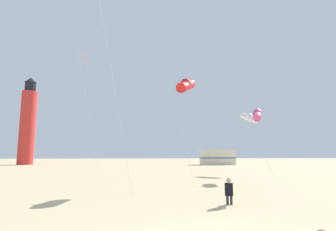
# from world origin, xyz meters

# --- Properties ---
(kite_flyer_standing) EXTENTS (0.45, 0.56, 1.16)m
(kite_flyer_standing) POSITION_xyz_m (1.74, 5.43, 0.61)
(kite_flyer_standing) COLOR black
(kite_flyer_standing) RESTS_ON ground
(kite_tube_scarlet) EXTENTS (1.80, 2.55, 7.64)m
(kite_tube_scarlet) POSITION_xyz_m (0.93, 12.17, 6.94)
(kite_tube_scarlet) COLOR silver
(kite_tube_scarlet) RESTS_ON ground
(kite_tube_white) EXTENTS (2.91, 3.23, 6.89)m
(kite_tube_white) POSITION_xyz_m (9.78, 23.18, 6.19)
(kite_tube_white) COLOR silver
(kite_tube_white) RESTS_ON ground
(kite_tube_rainbow) EXTENTS (2.67, 3.10, 6.32)m
(kite_tube_rainbow) POSITION_xyz_m (8.06, 16.90, 5.62)
(kite_tube_rainbow) COLOR silver
(kite_tube_rainbow) RESTS_ON ground
(kite_diamond_orange) EXTENTS (2.44, 2.44, 11.54)m
(kite_diamond_orange) POSITION_xyz_m (-7.56, 18.32, 10.80)
(kite_diamond_orange) COLOR silver
(kite_diamond_orange) RESTS_ON ground
(lighthouse_distant) EXTENTS (2.80, 2.80, 16.80)m
(lighthouse_distant) POSITION_xyz_m (-24.61, 46.47, 7.84)
(lighthouse_distant) COLOR red
(lighthouse_distant) RESTS_ON ground
(rv_van_cream) EXTENTS (6.56, 2.70, 2.80)m
(rv_van_cream) POSITION_xyz_m (11.52, 44.00, 1.39)
(rv_van_cream) COLOR beige
(rv_van_cream) RESTS_ON ground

